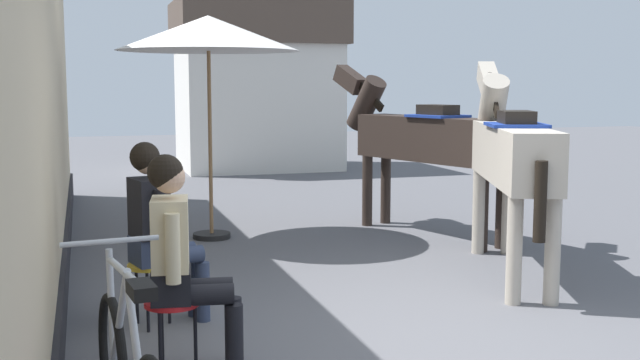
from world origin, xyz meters
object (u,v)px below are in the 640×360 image
Objects in this scene: saddled_horse_near at (510,153)px; cafe_parasol at (208,35)px; seated_visitor_far at (158,224)px; seated_visitor_near at (181,253)px; saddled_horse_far at (423,139)px.

cafe_parasol reaches higher than saddled_horse_near.
seated_visitor_far is at bearing -105.85° from cafe_parasol.
seated_visitor_far is 3.45m from saddled_horse_near.
saddled_horse_far reaches higher than seated_visitor_near.
cafe_parasol reaches higher than seated_visitor_near.
seated_visitor_near is at bearing -131.55° from saddled_horse_far.
seated_visitor_near is 1.00× the size of seated_visitor_far.
saddled_horse_near is at bearing 27.97° from seated_visitor_near.
cafe_parasol is (0.87, 4.27, 1.59)m from seated_visitor_near.
seated_visitor_near is 0.54× the size of cafe_parasol.
saddled_horse_far reaches higher than seated_visitor_far.
saddled_horse_far is (3.33, 3.75, 0.38)m from seated_visitor_near.
saddled_horse_near is (3.32, 1.76, 0.38)m from seated_visitor_near.
seated_visitor_far is at bearing -141.53° from saddled_horse_far.
seated_visitor_near is 5.03m from saddled_horse_far.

